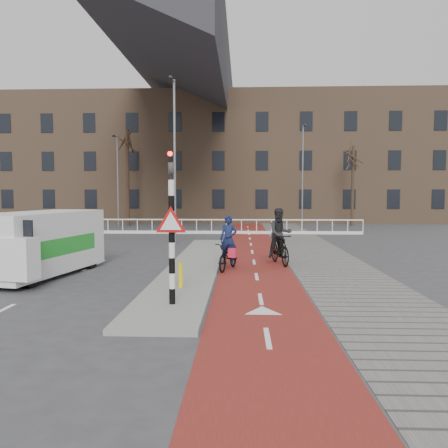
{
  "coord_description": "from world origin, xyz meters",
  "views": [
    {
      "loc": [
        1.01,
        -11.96,
        2.69
      ],
      "look_at": [
        0.32,
        5.0,
        1.5
      ],
      "focal_mm": 35.0,
      "sensor_mm": 36.0,
      "label": 1
    }
  ],
  "objects": [
    {
      "name": "tree_mid",
      "position": [
        -8.47,
        24.06,
        3.98
      ],
      "size": [
        0.28,
        0.28,
        7.96
      ],
      "primitive_type": "cylinder",
      "color": "black",
      "rests_on": "ground"
    },
    {
      "name": "cyclist_far",
      "position": [
        2.45,
        4.43,
        0.89
      ],
      "size": [
        1.06,
        2.08,
        2.13
      ],
      "rotation": [
        0.0,
        0.0,
        0.24
      ],
      "color": "black",
      "rests_on": "bike_lane"
    },
    {
      "name": "bollard",
      "position": [
        -0.65,
        -0.26,
        0.47
      ],
      "size": [
        0.12,
        0.12,
        0.69
      ],
      "primitive_type": "cylinder",
      "color": "yellow",
      "rests_on": "curb_island"
    },
    {
      "name": "townhouse_row",
      "position": [
        -3.0,
        32.0,
        7.81
      ],
      "size": [
        46.0,
        10.0,
        15.9
      ],
      "color": "#7F6047",
      "rests_on": "ground"
    },
    {
      "name": "railing",
      "position": [
        -5.0,
        17.0,
        0.31
      ],
      "size": [
        28.0,
        0.1,
        0.99
      ],
      "color": "silver",
      "rests_on": "ground"
    },
    {
      "name": "van",
      "position": [
        -5.54,
        1.88,
        1.1
      ],
      "size": [
        2.79,
        5.13,
        2.09
      ],
      "rotation": [
        0.0,
        0.0,
        -0.18
      ],
      "color": "silver",
      "rests_on": "ground"
    },
    {
      "name": "streetlight_near",
      "position": [
        -2.48,
        10.75,
        4.26
      ],
      "size": [
        0.12,
        0.12,
        8.52
      ],
      "primitive_type": "cylinder",
      "color": "slate",
      "rests_on": "ground"
    },
    {
      "name": "traffic_signal",
      "position": [
        -0.6,
        -2.02,
        1.99
      ],
      "size": [
        0.8,
        0.8,
        3.68
      ],
      "color": "black",
      "rests_on": "curb_island"
    },
    {
      "name": "bike_lane",
      "position": [
        1.5,
        10.0,
        0.01
      ],
      "size": [
        2.5,
        60.0,
        0.01
      ],
      "primitive_type": "cube",
      "color": "maroon",
      "rests_on": "ground"
    },
    {
      "name": "tree_right",
      "position": [
        10.15,
        24.5,
        3.3
      ],
      "size": [
        0.24,
        0.24,
        6.6
      ],
      "primitive_type": "cylinder",
      "color": "black",
      "rests_on": "ground"
    },
    {
      "name": "streetlight_left",
      "position": [
        -8.88,
        22.58,
        3.63
      ],
      "size": [
        0.12,
        0.12,
        7.27
      ],
      "primitive_type": "cylinder",
      "color": "slate",
      "rests_on": "ground"
    },
    {
      "name": "streetlight_right",
      "position": [
        5.76,
        22.49,
        3.99
      ],
      "size": [
        0.12,
        0.12,
        7.98
      ],
      "primitive_type": "cylinder",
      "color": "slate",
      "rests_on": "ground"
    },
    {
      "name": "ground",
      "position": [
        0.0,
        0.0,
        0.0
      ],
      "size": [
        120.0,
        120.0,
        0.0
      ],
      "primitive_type": "plane",
      "color": "#38383A",
      "rests_on": "ground"
    },
    {
      "name": "cyclist_near",
      "position": [
        0.55,
        3.23,
        0.65
      ],
      "size": [
        1.12,
        1.94,
        1.92
      ],
      "rotation": [
        0.0,
        0.0,
        -0.28
      ],
      "color": "black",
      "rests_on": "bike_lane"
    },
    {
      "name": "sidewalk",
      "position": [
        4.3,
        10.0,
        0.01
      ],
      "size": [
        3.0,
        60.0,
        0.01
      ],
      "primitive_type": "cube",
      "color": "slate",
      "rests_on": "ground"
    },
    {
      "name": "curb_island",
      "position": [
        -0.7,
        4.0,
        0.06
      ],
      "size": [
        1.8,
        16.0,
        0.12
      ],
      "primitive_type": "cube",
      "color": "gray",
      "rests_on": "ground"
    }
  ]
}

